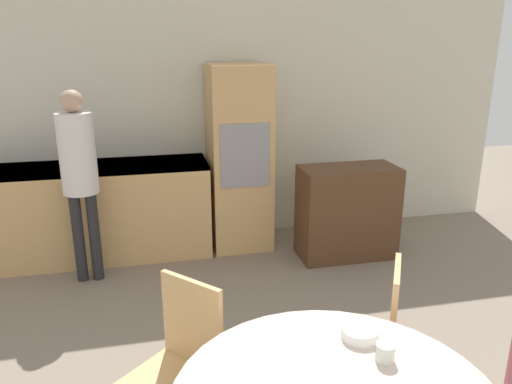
% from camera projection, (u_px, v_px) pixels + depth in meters
% --- Properties ---
extents(wall_back, '(6.42, 0.05, 2.60)m').
position_uv_depth(wall_back, '(211.00, 113.00, 5.04)').
color(wall_back, beige).
rests_on(wall_back, ground_plane).
extents(kitchen_counter, '(2.25, 0.60, 0.91)m').
position_uv_depth(kitchen_counter, '(89.00, 211.00, 4.71)').
color(kitchen_counter, tan).
rests_on(kitchen_counter, ground_plane).
extents(oven_unit, '(0.58, 0.59, 1.80)m').
position_uv_depth(oven_unit, '(239.00, 158.00, 4.89)').
color(oven_unit, tan).
rests_on(oven_unit, ground_plane).
extents(sideboard, '(0.91, 0.45, 0.88)m').
position_uv_depth(sideboard, '(347.00, 212.00, 4.75)').
color(sideboard, '#51331E').
rests_on(sideboard, ground_plane).
extents(chair_far_left, '(0.57, 0.57, 0.91)m').
position_uv_depth(chair_far_left, '(181.00, 359.00, 2.49)').
color(chair_far_left, tan).
rests_on(chair_far_left, ground_plane).
extents(chair_far_right, '(0.55, 0.55, 0.91)m').
position_uv_depth(chair_far_right, '(374.00, 332.00, 2.72)').
color(chair_far_right, tan).
rests_on(chair_far_right, ground_plane).
extents(person_standing, '(0.29, 0.29, 1.65)m').
position_uv_depth(person_standing, '(79.00, 166.00, 4.09)').
color(person_standing, '#262628').
rests_on(person_standing, ground_plane).
extents(cup, '(0.08, 0.08, 0.08)m').
position_uv_depth(cup, '(385.00, 353.00, 2.06)').
color(cup, silver).
rests_on(cup, dining_table).
extents(bowl_centre, '(0.17, 0.17, 0.05)m').
position_uv_depth(bowl_centre, '(360.00, 333.00, 2.22)').
color(bowl_centre, white).
rests_on(bowl_centre, dining_table).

